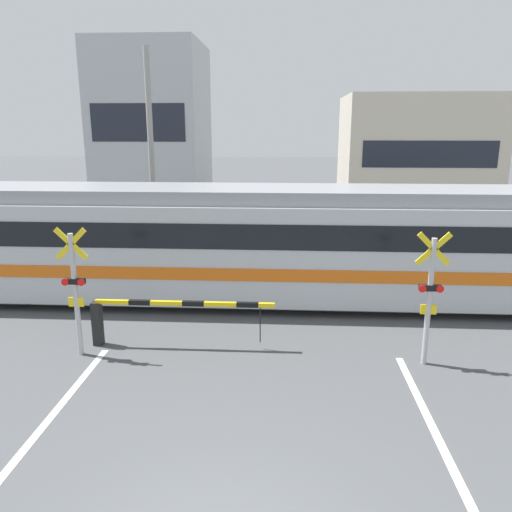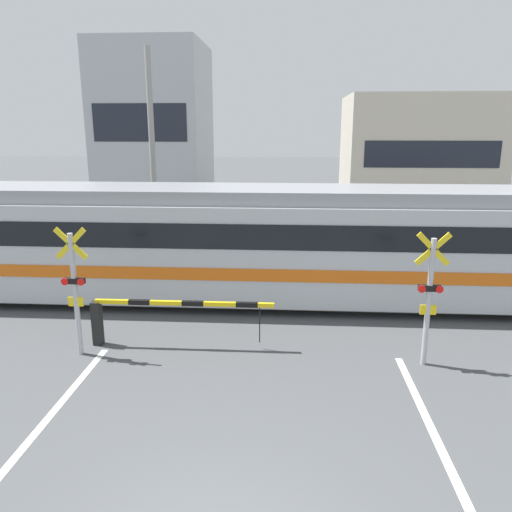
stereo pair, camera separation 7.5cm
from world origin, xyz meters
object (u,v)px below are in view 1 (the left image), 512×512
(crossing_barrier_near, at_px, (146,313))
(crossing_signal_right, at_px, (430,293))
(commuter_train, at_px, (273,242))
(crossing_signal_left, at_px, (75,287))
(crossing_barrier_far, at_px, (332,249))

(crossing_barrier_near, relative_size, crossing_signal_right, 1.46)
(commuter_train, bearing_deg, crossing_signal_right, -48.93)
(commuter_train, distance_m, crossing_signal_left, 5.45)
(crossing_barrier_near, distance_m, crossing_signal_left, 1.59)
(crossing_barrier_near, bearing_deg, crossing_signal_right, -4.97)
(crossing_barrier_near, xyz_separation_m, crossing_barrier_far, (4.60, 6.23, 0.00))
(crossing_barrier_near, bearing_deg, crossing_barrier_far, 53.54)
(crossing_barrier_near, height_order, crossing_signal_right, crossing_signal_right)
(crossing_barrier_far, bearing_deg, crossing_signal_right, -78.98)
(commuter_train, bearing_deg, crossing_barrier_near, -130.43)
(crossing_signal_right, bearing_deg, crossing_barrier_far, 101.02)
(commuter_train, xyz_separation_m, crossing_signal_left, (-4.02, -3.69, -0.18))
(commuter_train, relative_size, crossing_barrier_far, 5.37)
(crossing_barrier_near, bearing_deg, crossing_signal_left, -158.61)
(commuter_train, height_order, crossing_barrier_near, commuter_train)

